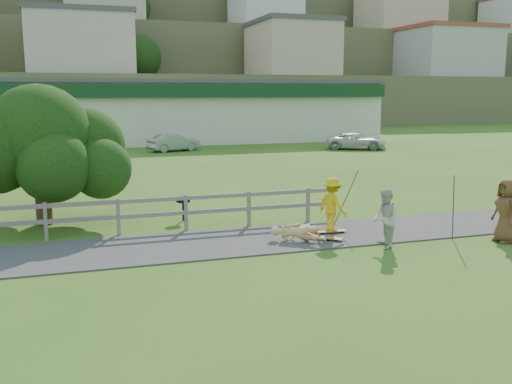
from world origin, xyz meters
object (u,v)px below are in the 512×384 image
(skater_fallen, at_px, (298,233))
(bbq, at_px, (183,208))
(spectator_a, at_px, (385,218))
(car_white, at_px, (356,141))
(car_silver, at_px, (174,143))
(spectator_c, at_px, (506,211))
(skater_rider, at_px, (332,208))
(tree, at_px, (41,160))

(skater_fallen, distance_m, bbq, 4.51)
(spectator_a, xyz_separation_m, car_white, (11.69, 24.04, -0.22))
(car_silver, bearing_deg, spectator_a, 162.75)
(car_silver, relative_size, bbq, 4.60)
(car_silver, xyz_separation_m, bbq, (-3.43, -21.85, -0.21))
(spectator_c, distance_m, car_white, 25.92)
(car_white, bearing_deg, car_silver, 102.86)
(spectator_c, bearing_deg, car_silver, -166.23)
(spectator_c, height_order, car_white, spectator_c)
(spectator_c, relative_size, bbq, 2.23)
(spectator_c, xyz_separation_m, car_white, (8.22, 24.57, -0.30))
(skater_rider, relative_size, tree, 0.31)
(car_white, bearing_deg, skater_fallen, 173.83)
(tree, height_order, bbq, tree)
(spectator_a, xyz_separation_m, car_silver, (-1.15, 26.76, -0.20))
(spectator_a, height_order, tree, tree)
(car_silver, xyz_separation_m, tree, (-7.73, -21.04, 1.44))
(spectator_a, relative_size, tree, 0.31)
(skater_rider, bearing_deg, bbq, 30.92)
(bbq, bearing_deg, car_silver, 65.76)
(skater_fallen, xyz_separation_m, car_white, (13.73, 22.85, 0.30))
(spectator_a, relative_size, car_white, 0.38)
(spectator_c, distance_m, bbq, 9.73)
(car_silver, height_order, car_white, car_silver)
(tree, distance_m, bbq, 4.68)
(spectator_a, xyz_separation_m, spectator_c, (3.47, -0.53, 0.09))
(skater_fallen, bearing_deg, car_silver, 31.01)
(spectator_c, bearing_deg, car_white, 165.66)
(spectator_a, bearing_deg, skater_fallen, -110.03)
(car_white, bearing_deg, spectator_a, 178.89)
(skater_fallen, bearing_deg, car_white, 2.00)
(bbq, bearing_deg, spectator_c, -49.41)
(spectator_a, xyz_separation_m, tree, (-8.88, 5.73, 1.25))
(car_silver, bearing_deg, skater_rider, 161.25)
(car_white, xyz_separation_m, bbq, (-16.27, -19.13, -0.19))
(skater_fallen, relative_size, car_white, 0.37)
(skater_rider, bearing_deg, car_silver, -18.63)
(skater_fallen, relative_size, spectator_c, 0.88)
(skater_rider, relative_size, skater_fallen, 1.02)
(car_silver, bearing_deg, car_white, -121.66)
(car_silver, bearing_deg, skater_fallen, 158.31)
(spectator_a, height_order, spectator_c, spectator_c)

